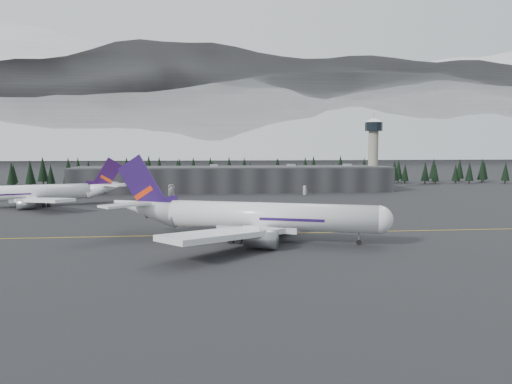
{
  "coord_description": "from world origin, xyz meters",
  "views": [
    {
      "loc": [
        -16.67,
        -130.43,
        22.8
      ],
      "look_at": [
        0.0,
        20.0,
        9.0
      ],
      "focal_mm": 35.0,
      "sensor_mm": 36.0,
      "label": 1
    }
  ],
  "objects": [
    {
      "name": "gse_vehicle_b",
      "position": [
        31.94,
        98.58,
        0.78
      ],
      "size": [
        4.91,
        3.94,
        1.57
      ],
      "primitive_type": "imported",
      "rotation": [
        0.0,
        0.0,
        -1.04
      ],
      "color": "silver",
      "rests_on": "ground"
    },
    {
      "name": "taxiline",
      "position": [
        0.0,
        -2.0,
        0.01
      ],
      "size": [
        400.0,
        0.4,
        0.02
      ],
      "primitive_type": "cube",
      "color": "gold",
      "rests_on": "ground"
    },
    {
      "name": "jet_parked",
      "position": [
        -77.41,
        67.46,
        5.23
      ],
      "size": [
        61.35,
        55.24,
        18.54
      ],
      "rotation": [
        0.0,
        0.0,
        3.46
      ],
      "color": "white",
      "rests_on": "ground"
    },
    {
      "name": "control_tower",
      "position": [
        75.0,
        128.0,
        23.41
      ],
      "size": [
        10.0,
        10.0,
        37.7
      ],
      "color": "gray",
      "rests_on": "ground"
    },
    {
      "name": "terminal",
      "position": [
        0.0,
        125.0,
        6.3
      ],
      "size": [
        160.0,
        30.0,
        12.6
      ],
      "color": "black",
      "rests_on": "ground"
    },
    {
      "name": "ground",
      "position": [
        0.0,
        0.0,
        0.0
      ],
      "size": [
        1400.0,
        1400.0,
        0.0
      ],
      "primitive_type": "plane",
      "color": "black",
      "rests_on": "ground"
    },
    {
      "name": "mountain_ridge",
      "position": [
        0.0,
        1000.0,
        0.0
      ],
      "size": [
        4400.0,
        900.0,
        420.0
      ],
      "primitive_type": null,
      "color": "white",
      "rests_on": "ground"
    },
    {
      "name": "gse_vehicle_a",
      "position": [
        -30.21,
        98.35,
        0.79
      ],
      "size": [
        3.32,
        6.0,
        1.59
      ],
      "primitive_type": "imported",
      "rotation": [
        0.0,
        0.0,
        0.12
      ],
      "color": "silver",
      "rests_on": "ground"
    },
    {
      "name": "jet_main",
      "position": [
        -5.72,
        -10.08,
        5.87
      ],
      "size": [
        68.63,
        61.59,
        20.81
      ],
      "rotation": [
        0.0,
        0.0,
        -0.34
      ],
      "color": "silver",
      "rests_on": "ground"
    },
    {
      "name": "treeline",
      "position": [
        0.0,
        162.0,
        7.5
      ],
      "size": [
        360.0,
        20.0,
        15.0
      ],
      "primitive_type": "cube",
      "color": "black",
      "rests_on": "ground"
    }
  ]
}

